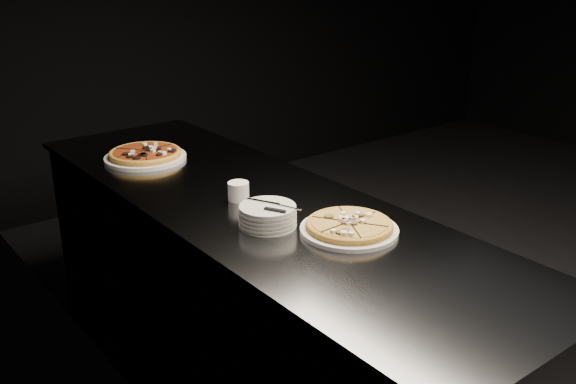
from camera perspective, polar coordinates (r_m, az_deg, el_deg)
floor at (r=4.23m, az=21.65°, el=-5.76°), size 5.00×5.00×0.00m
wall_left at (r=2.05m, az=-12.03°, el=9.57°), size 0.02×5.00×2.80m
counter at (r=2.57m, az=-2.93°, el=-10.25°), size 0.74×2.44×0.92m
pizza_mushroom at (r=2.09m, az=5.47°, el=-3.06°), size 0.32×0.32×0.04m
pizza_tomato at (r=2.88m, az=-12.57°, el=3.27°), size 0.35×0.35×0.04m
plate_stack at (r=2.13m, az=-1.82°, el=-2.12°), size 0.19×0.19×0.07m
cutlery at (r=2.11m, az=-1.43°, el=-1.24°), size 0.08×0.20×0.01m
ramekin at (r=2.35m, az=-4.43°, el=0.13°), size 0.08×0.08×0.07m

